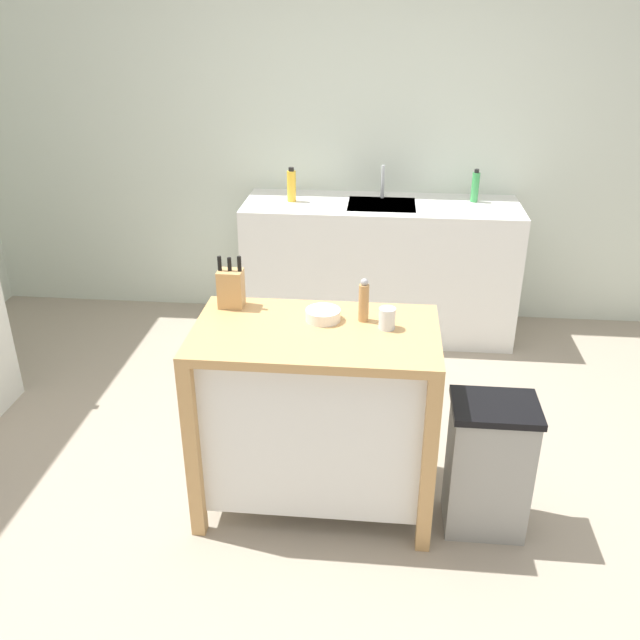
{
  "coord_description": "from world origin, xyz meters",
  "views": [
    {
      "loc": [
        0.17,
        -2.61,
        2.14
      ],
      "look_at": [
        -0.1,
        0.1,
        0.84
      ],
      "focal_mm": 37.98,
      "sensor_mm": 36.0,
      "label": 1
    }
  ],
  "objects": [
    {
      "name": "knife_block",
      "position": [
        -0.5,
        0.11,
        0.98
      ],
      "size": [
        0.11,
        0.09,
        0.24
      ],
      "color": "tan",
      "rests_on": "kitchen_island"
    },
    {
      "name": "wall_back",
      "position": [
        0.0,
        2.09,
        1.3
      ],
      "size": [
        5.58,
        0.1,
        2.6
      ],
      "primitive_type": "cube",
      "color": "silver",
      "rests_on": "ground"
    },
    {
      "name": "ground_plane",
      "position": [
        0.0,
        0.0,
        0.0
      ],
      "size": [
        6.58,
        6.58,
        0.0
      ],
      "primitive_type": "plane",
      "color": "gray",
      "rests_on": "ground"
    },
    {
      "name": "bowl_ceramic_small",
      "position": [
        -0.07,
        0.0,
        0.91
      ],
      "size": [
        0.15,
        0.15,
        0.05
      ],
      "color": "silver",
      "rests_on": "kitchen_island"
    },
    {
      "name": "bottle_spray_cleaner",
      "position": [
        -0.45,
        1.74,
        1.02
      ],
      "size": [
        0.06,
        0.06,
        0.22
      ],
      "color": "yellow",
      "rests_on": "sink_counter"
    },
    {
      "name": "sink_counter",
      "position": [
        0.15,
        1.74,
        0.46
      ],
      "size": [
        1.81,
        0.6,
        0.92
      ],
      "color": "silver",
      "rests_on": "ground"
    },
    {
      "name": "kitchen_island",
      "position": [
        -0.1,
        -0.1,
        0.5
      ],
      "size": [
        1.04,
        0.61,
        0.89
      ],
      "color": "tan",
      "rests_on": "ground"
    },
    {
      "name": "drinking_cup",
      "position": [
        0.2,
        -0.05,
        0.93
      ],
      "size": [
        0.07,
        0.07,
        0.09
      ],
      "color": "silver",
      "rests_on": "kitchen_island"
    },
    {
      "name": "sink_faucet",
      "position": [
        0.15,
        1.88,
        1.03
      ],
      "size": [
        0.02,
        0.02,
        0.22
      ],
      "color": "#B7BCC1",
      "rests_on": "sink_counter"
    },
    {
      "name": "pepper_grinder",
      "position": [
        0.1,
        0.01,
        0.98
      ],
      "size": [
        0.04,
        0.04,
        0.19
      ],
      "color": "#AD7F4C",
      "rests_on": "kitchen_island"
    },
    {
      "name": "bottle_hand_soap",
      "position": [
        0.76,
        1.85,
        1.02
      ],
      "size": [
        0.05,
        0.05,
        0.22
      ],
      "color": "green",
      "rests_on": "sink_counter"
    },
    {
      "name": "trash_bin",
      "position": [
        0.66,
        -0.2,
        0.32
      ],
      "size": [
        0.36,
        0.28,
        0.63
      ],
      "color": "gray",
      "rests_on": "ground"
    }
  ]
}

